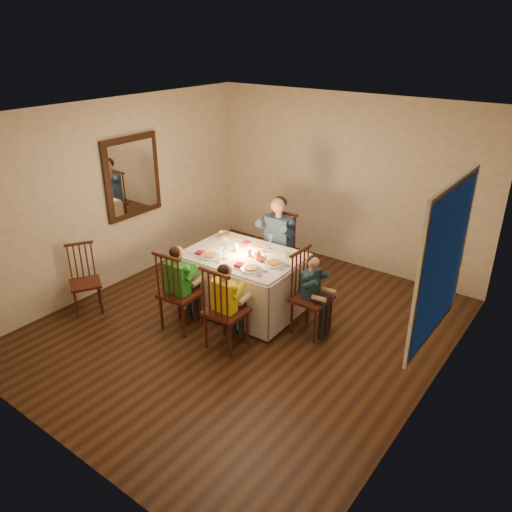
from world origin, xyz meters
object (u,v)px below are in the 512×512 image
Objects in this scene: child_teal at (310,331)px; serving_bowl at (225,237)px; chair_end at (310,331)px; adult at (277,283)px; dining_table at (243,270)px; child_yellow at (227,346)px; chair_near_left at (182,326)px; chair_extra at (90,311)px; chair_adult at (277,283)px; child_green at (182,326)px; chair_near_right at (227,346)px.

serving_bowl reaches higher than child_teal.
chair_end is 1.33m from adult.
dining_table reaches higher than child_yellow.
chair_near_left is 1.15× the size of chair_extra.
child_yellow is (0.43, -1.65, 0.00)m from adult.
chair_near_left reaches higher than child_teal.
chair_adult and chair_end have the same top height.
child_yellow is at bearing 176.96° from child_green.
child_yellow is 1.05× the size of child_teal.
chair_adult is 1.70m from chair_near_left.
chair_near_left is at bearing -101.94° from adult.
chair_end is at bearing 0.00° from child_teal.
chair_near_right is at bearing -1.48° from child_yellow.
adult is 1.70m from child_green.
chair_near_left is at bearing 124.06° from child_teal.
chair_end is 1.04× the size of child_teal.
child_teal is (0.00, 0.00, 0.00)m from chair_end.
chair_near_left is 0.72m from chair_near_right.
adult is 1.29× the size of child_teal.
child_green is (1.25, 0.46, 0.00)m from chair_extra.
chair_adult is 0.99× the size of child_yellow.
dining_table is 1.16× the size of adult.
dining_table is 1.07m from child_yellow.
chair_near_left is 0.99× the size of child_yellow.
chair_near_right is at bearing -45.93° from chair_extra.
adult reaches higher than chair_adult.
chair_adult is (-0.03, 0.83, -0.56)m from dining_table.
chair_near_right is 0.00m from child_yellow.
chair_near_right is 2.03m from chair_extra.
dining_table reaches higher than chair_adult.
dining_table reaches higher than child_green.
child_teal reaches higher than chair_extra.
chair_extra is at bearing -123.90° from serving_bowl.
child_green reaches higher than chair_adult.
chair_adult is 1.00× the size of chair_near_left.
chair_end is at bearing -32.65° from chair_extra.
adult is 1.23× the size of child_yellow.
chair_adult is at bearing -104.60° from child_green.
chair_end is 2.92m from chair_extra.
dining_table is at bearing -65.77° from chair_near_right.
chair_near_right is 0.99× the size of child_yellow.
child_yellow is 1.06m from child_teal.
chair_near_left is 0.81× the size of adult.
chair_near_left and chair_end have the same top height.
adult reaches higher than chair_extra.
child_green is 1.60m from child_teal.
chair_extra is 0.86× the size of child_yellow.
adult is at bearing -76.96° from chair_near_right.
chair_extra is at bearing 12.33° from chair_near_right.
serving_bowl is at bearing -51.01° from chair_near_right.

